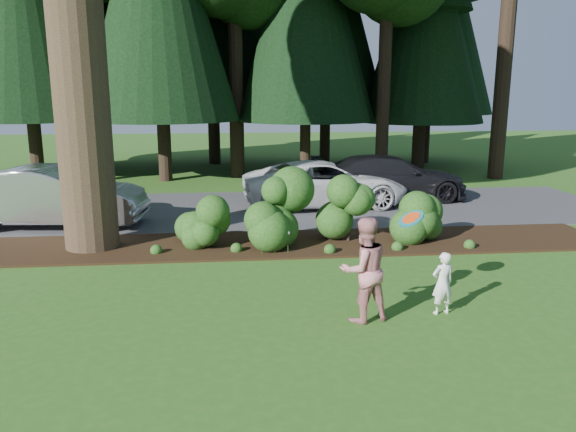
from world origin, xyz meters
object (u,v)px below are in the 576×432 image
Objects in this scene: child at (443,283)px; adult at (364,270)px; car_silver_wagon at (52,197)px; frisbee at (411,219)px; car_white_suv at (325,184)px; car_dark_suv at (390,178)px.

child is 1.44m from adult.
car_silver_wagon is 11.14× the size of frisbee.
car_silver_wagon is at bearing 139.53° from frisbee.
car_dark_suv is (2.36, 0.82, 0.03)m from car_white_suv.
car_dark_suv is 9.85m from frisbee.
adult is (-3.24, -9.95, 0.08)m from car_dark_suv.
child is 2.42× the size of frisbee.
car_silver_wagon is at bearing 98.83° from car_white_suv.
car_dark_suv is 10.47m from adult.
car_white_suv is at bearing 90.01° from frisbee.
adult is (-1.39, -0.13, 0.33)m from child.
child is at bearing -29.93° from frisbee.
car_dark_suv reaches higher than car_white_suv.
child is (8.41, -7.03, -0.31)m from car_silver_wagon.
adult is at bearing 160.40° from car_dark_suv.
frisbee is (7.90, -6.74, 0.75)m from car_silver_wagon.
adult is at bearing -154.48° from frisbee.
car_white_suv is 3.03× the size of adult.
child is at bearing 167.77° from car_dark_suv.
frisbee reaches higher than child.
adult is at bearing -130.50° from car_silver_wagon.
child is at bearing 169.41° from adult.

